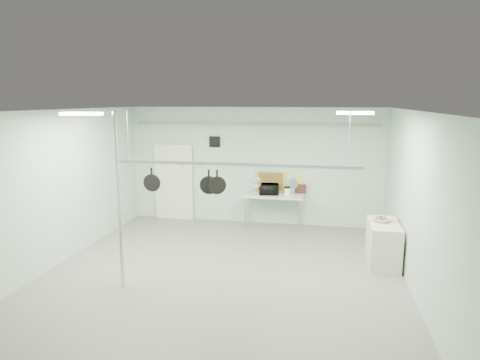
% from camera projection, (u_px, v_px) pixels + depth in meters
% --- Properties ---
extents(floor, '(8.00, 8.00, 0.00)m').
position_uv_depth(floor, '(220.00, 279.00, 8.20)').
color(floor, gray).
rests_on(floor, ground).
extents(ceiling, '(7.00, 8.00, 0.02)m').
position_uv_depth(ceiling, '(218.00, 111.00, 7.61)').
color(ceiling, silver).
rests_on(ceiling, back_wall).
extents(back_wall, '(7.00, 0.02, 3.20)m').
position_uv_depth(back_wall, '(254.00, 166.00, 11.75)').
color(back_wall, '#AACCBD').
rests_on(back_wall, floor).
extents(right_wall, '(0.02, 8.00, 3.20)m').
position_uv_depth(right_wall, '(419.00, 207.00, 7.24)').
color(right_wall, '#AACCBD').
rests_on(right_wall, floor).
extents(door, '(1.10, 0.10, 2.20)m').
position_uv_depth(door, '(174.00, 183.00, 12.24)').
color(door, silver).
rests_on(door, floor).
extents(wall_vent, '(0.30, 0.04, 0.30)m').
position_uv_depth(wall_vent, '(215.00, 142.00, 11.82)').
color(wall_vent, black).
rests_on(wall_vent, back_wall).
extents(conduit_pipe, '(6.60, 0.07, 0.07)m').
position_uv_depth(conduit_pipe, '(254.00, 124.00, 11.45)').
color(conduit_pipe, gray).
rests_on(conduit_pipe, back_wall).
extents(chrome_pole, '(0.08, 0.08, 3.20)m').
position_uv_depth(chrome_pole, '(119.00, 202.00, 7.65)').
color(chrome_pole, silver).
rests_on(chrome_pole, floor).
extents(prep_table, '(1.60, 0.70, 0.91)m').
position_uv_depth(prep_table, '(274.00, 197.00, 11.40)').
color(prep_table, silver).
rests_on(prep_table, floor).
extents(side_cabinet, '(0.60, 1.20, 0.90)m').
position_uv_depth(side_cabinet, '(383.00, 244.00, 8.87)').
color(side_cabinet, beige).
rests_on(side_cabinet, floor).
extents(pot_rack, '(4.80, 0.06, 1.00)m').
position_uv_depth(pot_rack, '(233.00, 163.00, 8.04)').
color(pot_rack, '#B7B7BC').
rests_on(pot_rack, ceiling).
extents(light_panel_left, '(0.65, 0.30, 0.05)m').
position_uv_depth(light_panel_left, '(81.00, 114.00, 7.26)').
color(light_panel_left, white).
rests_on(light_panel_left, ceiling).
extents(light_panel_right, '(0.65, 0.30, 0.05)m').
position_uv_depth(light_panel_right, '(355.00, 113.00, 7.74)').
color(light_panel_right, white).
rests_on(light_panel_right, ceiling).
extents(microwave, '(0.56, 0.42, 0.29)m').
position_uv_depth(microwave, '(269.00, 189.00, 11.40)').
color(microwave, black).
rests_on(microwave, prep_table).
extents(coffee_canister, '(0.20, 0.20, 0.19)m').
position_uv_depth(coffee_canister, '(287.00, 192.00, 11.31)').
color(coffee_canister, white).
rests_on(coffee_canister, prep_table).
extents(painting_large, '(0.79, 0.20, 0.58)m').
position_uv_depth(painting_large, '(271.00, 182.00, 11.65)').
color(painting_large, gold).
rests_on(painting_large, prep_table).
extents(painting_small, '(0.30, 0.08, 0.25)m').
position_uv_depth(painting_small, '(300.00, 189.00, 11.53)').
color(painting_small, '#371B13').
rests_on(painting_small, prep_table).
extents(fruit_bowl, '(0.49, 0.49, 0.09)m').
position_uv_depth(fruit_bowl, '(381.00, 220.00, 8.87)').
color(fruit_bowl, silver).
rests_on(fruit_bowl, side_cabinet).
extents(skillet_left, '(0.35, 0.08, 0.49)m').
position_uv_depth(skillet_left, '(152.00, 180.00, 8.42)').
color(skillet_left, black).
rests_on(skillet_left, pot_rack).
extents(skillet_mid, '(0.36, 0.10, 0.47)m').
position_uv_depth(skillet_mid, '(209.00, 182.00, 8.20)').
color(skillet_mid, black).
rests_on(skillet_mid, pot_rack).
extents(skillet_right, '(0.34, 0.20, 0.48)m').
position_uv_depth(skillet_right, '(217.00, 182.00, 8.17)').
color(skillet_right, black).
rests_on(skillet_right, pot_rack).
extents(whisk, '(0.21, 0.21, 0.31)m').
position_uv_depth(whisk, '(256.00, 179.00, 8.01)').
color(whisk, '#A7A8AC').
rests_on(whisk, pot_rack).
extents(grater, '(0.09, 0.04, 0.22)m').
position_uv_depth(grater, '(299.00, 178.00, 7.85)').
color(grater, yellow).
rests_on(grater, pot_rack).
extents(saucepan, '(0.19, 0.14, 0.30)m').
position_uv_depth(saucepan, '(294.00, 180.00, 7.88)').
color(saucepan, silver).
rests_on(saucepan, pot_rack).
extents(fruit_cluster, '(0.24, 0.24, 0.09)m').
position_uv_depth(fruit_cluster, '(381.00, 218.00, 8.86)').
color(fruit_cluster, '#AC0F1E').
rests_on(fruit_cluster, fruit_bowl).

